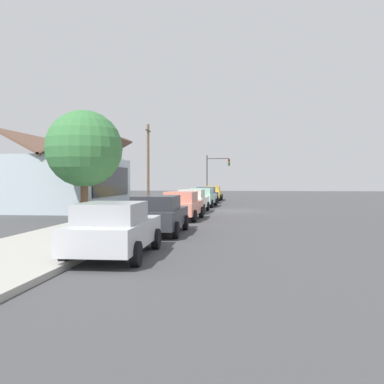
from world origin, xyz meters
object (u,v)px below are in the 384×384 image
car_navy (206,195)px  fire_hydrant_red (101,229)px  utility_pole_wooden (148,162)px  car_mustard (212,193)px  car_seafoam (203,197)px  shade_tree (84,149)px  car_charcoal (158,214)px  traffic_light_main (216,170)px  car_silver (115,229)px  car_coral (182,205)px  car_ivory (193,201)px

car_navy → fire_hydrant_red: size_ratio=6.77×
utility_pole_wooden → fire_hydrant_red: bearing=-171.0°
car_mustard → car_seafoam: bearing=-179.2°
shade_tree → fire_hydrant_red: 10.81m
car_charcoal → shade_tree: bearing=40.3°
fire_hydrant_red → traffic_light_main: bearing=-2.6°
shade_tree → car_silver: bearing=-155.3°
car_silver → shade_tree: (11.98, 5.52, 3.22)m
car_silver → car_mustard: same height
car_charcoal → shade_tree: size_ratio=0.74×
car_coral → car_navy: same height
car_seafoam → utility_pole_wooden: bearing=55.5°
car_ivory → car_navy: same height
shade_tree → traffic_light_main: bearing=-12.2°
traffic_light_main → fire_hydrant_red: (-36.21, 1.66, -2.99)m
car_charcoal → car_mustard: size_ratio=0.99×
car_seafoam → car_silver: bearing=-177.7°
car_ivory → car_mustard: same height
traffic_light_main → shade_tree: bearing=167.8°
car_charcoal → car_seafoam: bearing=-0.7°
car_navy → utility_pole_wooden: 6.36m
car_charcoal → car_ivory: 12.03m
shade_tree → fire_hydrant_red: (-9.32, -4.18, -3.53)m
car_charcoal → car_navy: bearing=-0.3°
car_charcoal → car_navy: 23.59m
car_coral → utility_pole_wooden: size_ratio=0.59×
car_charcoal → traffic_light_main: (33.47, -0.14, 2.67)m
traffic_light_main → car_navy: bearing=178.6°
car_mustard → utility_pole_wooden: (-7.45, 5.50, 3.11)m
car_coral → car_charcoal: bearing=-178.3°
car_charcoal → traffic_light_main: 33.58m
car_seafoam → car_mustard: bearing=3.2°
car_coral → car_navy: 17.26m
shade_tree → utility_pole_wooden: utility_pole_wooden is taller
car_mustard → shade_tree: size_ratio=0.75×
car_mustard → utility_pole_wooden: bearing=144.0°
car_coral → car_seafoam: same height
car_mustard → fire_hydrant_red: car_mustard is taller
car_mustard → car_charcoal: bearing=-179.5°
car_navy → shade_tree: shade_tree is taller
traffic_light_main → fire_hydrant_red: size_ratio=7.32×
car_seafoam → traffic_light_main: bearing=2.5°
car_seafoam → car_navy: same height
car_navy → car_silver: bearing=-177.1°
car_charcoal → car_seafoam: same height
car_seafoam → car_navy: (5.41, 0.15, -0.00)m
car_coral → car_mustard: 23.54m
car_coral → shade_tree: (0.25, 5.77, 3.22)m
fire_hydrant_red → shade_tree: bearing=24.1°
car_coral → shade_tree: bearing=89.9°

